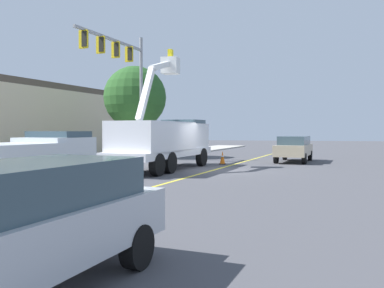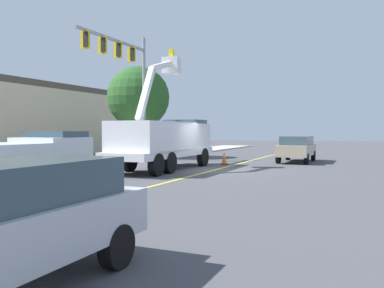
{
  "view_description": "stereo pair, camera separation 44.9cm",
  "coord_description": "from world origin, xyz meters",
  "px_view_note": "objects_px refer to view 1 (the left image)",
  "views": [
    {
      "loc": [
        -21.19,
        -3.4,
        2.11
      ],
      "look_at": [
        -1.31,
        0.93,
        1.4
      ],
      "focal_mm": 38.28,
      "sensor_mm": 36.0,
      "label": 1
    },
    {
      "loc": [
        -21.09,
        -3.84,
        2.11
      ],
      "look_at": [
        -1.31,
        0.93,
        1.4
      ],
      "focal_mm": 38.28,
      "sensor_mm": 36.0,
      "label": 2
    }
  ],
  "objects_px": {
    "service_pickup_truck": "(27,161)",
    "passing_minivan": "(294,147)",
    "trailing_sedan": "(11,222)",
    "traffic_cone_mid_front": "(222,158)",
    "traffic_signal_mast": "(123,68)",
    "utility_bucket_truck": "(164,139)"
  },
  "relations": [
    {
      "from": "traffic_signal_mast",
      "to": "traffic_cone_mid_front",
      "type": "bearing_deg",
      "value": -90.01
    },
    {
      "from": "service_pickup_truck",
      "to": "trailing_sedan",
      "type": "height_order",
      "value": "service_pickup_truck"
    },
    {
      "from": "service_pickup_truck",
      "to": "traffic_cone_mid_front",
      "type": "height_order",
      "value": "service_pickup_truck"
    },
    {
      "from": "passing_minivan",
      "to": "trailing_sedan",
      "type": "xyz_separation_m",
      "value": [
        -23.28,
        4.07,
        0.0
      ]
    },
    {
      "from": "passing_minivan",
      "to": "trailing_sedan",
      "type": "height_order",
      "value": "same"
    },
    {
      "from": "service_pickup_truck",
      "to": "traffic_cone_mid_front",
      "type": "xyz_separation_m",
      "value": [
        13.44,
        -4.24,
        -0.73
      ]
    },
    {
      "from": "traffic_cone_mid_front",
      "to": "traffic_signal_mast",
      "type": "height_order",
      "value": "traffic_signal_mast"
    },
    {
      "from": "traffic_signal_mast",
      "to": "service_pickup_truck",
      "type": "bearing_deg",
      "value": -170.68
    },
    {
      "from": "passing_minivan",
      "to": "traffic_signal_mast",
      "type": "bearing_deg",
      "value": 104.95
    },
    {
      "from": "service_pickup_truck",
      "to": "traffic_signal_mast",
      "type": "relative_size",
      "value": 0.69
    },
    {
      "from": "traffic_cone_mid_front",
      "to": "traffic_signal_mast",
      "type": "relative_size",
      "value": 0.09
    },
    {
      "from": "passing_minivan",
      "to": "utility_bucket_truck",
      "type": "bearing_deg",
      "value": 134.55
    },
    {
      "from": "passing_minivan",
      "to": "traffic_signal_mast",
      "type": "xyz_separation_m",
      "value": [
        -2.88,
        10.78,
        5.13
      ]
    },
    {
      "from": "trailing_sedan",
      "to": "traffic_cone_mid_front",
      "type": "relative_size",
      "value": 6.32
    },
    {
      "from": "service_pickup_truck",
      "to": "traffic_signal_mast",
      "type": "distance_m",
      "value": 14.51
    },
    {
      "from": "service_pickup_truck",
      "to": "traffic_cone_mid_front",
      "type": "bearing_deg",
      "value": -17.51
    },
    {
      "from": "trailing_sedan",
      "to": "traffic_cone_mid_front",
      "type": "height_order",
      "value": "trailing_sedan"
    },
    {
      "from": "utility_bucket_truck",
      "to": "traffic_cone_mid_front",
      "type": "bearing_deg",
      "value": -33.32
    },
    {
      "from": "trailing_sedan",
      "to": "utility_bucket_truck",
      "type": "bearing_deg",
      "value": 9.83
    },
    {
      "from": "service_pickup_truck",
      "to": "passing_minivan",
      "type": "height_order",
      "value": "service_pickup_truck"
    },
    {
      "from": "service_pickup_truck",
      "to": "passing_minivan",
      "type": "relative_size",
      "value": 1.16
    },
    {
      "from": "service_pickup_truck",
      "to": "traffic_cone_mid_front",
      "type": "relative_size",
      "value": 7.35
    }
  ]
}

